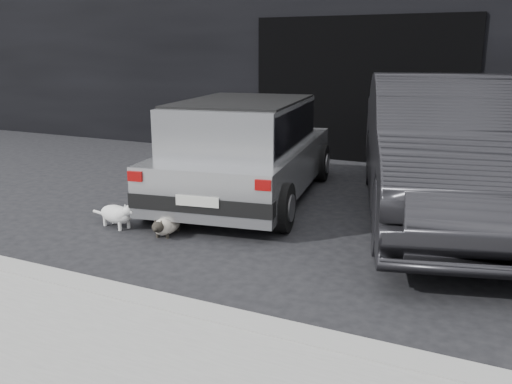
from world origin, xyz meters
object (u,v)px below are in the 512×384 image
at_px(cat_siamese, 166,226).
at_px(silver_hatchback, 246,145).
at_px(cat_white, 118,214).
at_px(second_car, 448,148).

bearing_deg(cat_siamese, silver_hatchback, -103.07).
height_order(cat_siamese, cat_white, cat_white).
distance_m(second_car, cat_white, 4.01).
height_order(second_car, cat_white, second_car).
height_order(silver_hatchback, second_car, second_car).
xyz_separation_m(silver_hatchback, second_car, (2.57, 0.34, 0.11)).
relative_size(second_car, cat_siamese, 7.52).
relative_size(silver_hatchback, cat_white, 5.58).
bearing_deg(second_car, cat_siamese, -157.71).
bearing_deg(cat_white, second_car, 136.26).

